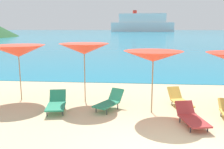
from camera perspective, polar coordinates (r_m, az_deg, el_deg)
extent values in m
cube|color=beige|center=(15.81, 7.94, -0.88)|extent=(50.00, 100.00, 0.30)
cube|color=teal|center=(233.24, 5.51, 9.82)|extent=(650.00, 440.00, 0.02)
cylinder|color=#9E7F59|center=(10.97, -20.47, 0.06)|extent=(0.04, 0.04, 2.18)
cone|color=red|center=(10.84, -20.80, 5.09)|extent=(2.40, 2.40, 0.48)
sphere|color=#9E7F59|center=(10.83, -20.85, 5.88)|extent=(0.07, 0.07, 0.07)
cylinder|color=#9E7F59|center=(10.07, -6.31, 0.05)|extent=(0.04, 0.04, 2.27)
cone|color=red|center=(9.93, -6.43, 5.90)|extent=(1.99, 1.99, 0.43)
sphere|color=#9E7F59|center=(9.92, -6.45, 6.69)|extent=(0.07, 0.07, 0.07)
cylinder|color=#9E7F59|center=(8.79, 9.28, -2.09)|extent=(0.04, 0.04, 2.11)
cone|color=red|center=(8.63, 9.47, 4.17)|extent=(2.26, 2.26, 0.37)
sphere|color=#9E7F59|center=(8.62, 9.50, 4.98)|extent=(0.07, 0.07, 0.07)
cube|color=#268C66|center=(9.01, -1.33, -6.92)|extent=(0.97, 1.16, 0.05)
cube|color=#268C66|center=(9.48, 0.97, -4.69)|extent=(0.62, 0.55, 0.46)
cylinder|color=#333338|center=(8.95, -3.71, -8.01)|extent=(0.04, 0.04, 0.23)
cylinder|color=#333338|center=(8.69, -1.23, -8.57)|extent=(0.04, 0.04, 0.23)
cylinder|color=#333338|center=(9.50, -1.07, -6.88)|extent=(0.04, 0.04, 0.23)
cylinder|color=#333338|center=(9.26, 1.32, -7.36)|extent=(0.04, 0.04, 0.23)
cube|color=#268C66|center=(9.05, -12.83, -7.18)|extent=(0.82, 1.16, 0.05)
cube|color=#268C66|center=(9.62, -12.41, -4.80)|extent=(0.65, 0.40, 0.45)
cylinder|color=#333338|center=(8.83, -14.80, -8.64)|extent=(0.04, 0.04, 0.22)
cylinder|color=#333338|center=(8.76, -11.29, -8.65)|extent=(0.04, 0.04, 0.22)
cylinder|color=#333338|center=(9.53, -14.11, -7.19)|extent=(0.04, 0.04, 0.22)
cylinder|color=#333338|center=(9.46, -10.86, -7.18)|extent=(0.04, 0.04, 0.22)
cylinder|color=#333338|center=(9.30, 23.85, -8.30)|extent=(0.04, 0.04, 0.20)
cube|color=#A53333|center=(7.99, 18.39, -10.10)|extent=(0.84, 1.23, 0.05)
cube|color=#A53333|center=(8.54, 16.43, -7.33)|extent=(0.64, 0.46, 0.40)
cylinder|color=#333338|center=(7.63, 17.66, -12.02)|extent=(0.04, 0.04, 0.19)
cylinder|color=#333338|center=(7.85, 21.20, -11.59)|extent=(0.04, 0.04, 0.19)
cylinder|color=#333338|center=(8.30, 15.39, -10.04)|extent=(0.04, 0.04, 0.19)
cylinder|color=#333338|center=(8.50, 18.70, -9.71)|extent=(0.04, 0.04, 0.19)
cube|color=#D8BF4C|center=(9.70, 15.85, -6.37)|extent=(0.76, 1.16, 0.05)
cube|color=#D8BF4C|center=(10.30, 14.22, -4.13)|extent=(0.59, 0.54, 0.44)
cylinder|color=#333338|center=(9.36, 15.40, -7.70)|extent=(0.04, 0.04, 0.18)
cylinder|color=#333338|center=(9.55, 17.85, -7.47)|extent=(0.04, 0.04, 0.18)
cylinder|color=#333338|center=(10.02, 13.66, -6.41)|extent=(0.04, 0.04, 0.18)
cylinder|color=#333338|center=(10.19, 15.98, -6.23)|extent=(0.04, 0.04, 0.18)
cube|color=white|center=(232.77, 6.99, 10.80)|extent=(57.09, 13.62, 8.17)
cube|color=white|center=(232.95, 7.03, 12.79)|extent=(42.86, 10.95, 8.02)
cylinder|color=red|center=(233.53, 5.28, 14.17)|extent=(3.68, 3.68, 3.00)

